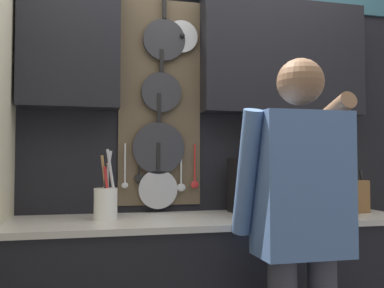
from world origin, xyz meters
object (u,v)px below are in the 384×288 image
object	(u,v)px
knife_block	(353,196)
utensil_crock	(106,201)
microwave	(281,186)
person	(300,215)

from	to	relation	value
knife_block	utensil_crock	size ratio (longest dim) A/B	0.70
knife_block	utensil_crock	distance (m)	1.39
microwave	knife_block	bearing A→B (deg)	0.12
microwave	utensil_crock	world-z (taller)	utensil_crock
knife_block	person	distance (m)	0.81
person	utensil_crock	bearing A→B (deg)	145.54
utensil_crock	person	xyz separation A→B (m)	(0.78, -0.53, -0.03)
utensil_crock	person	distance (m)	0.94
microwave	knife_block	size ratio (longest dim) A/B	2.02
utensil_crock	person	world-z (taller)	person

